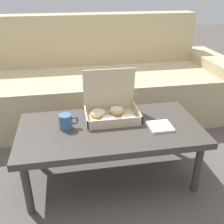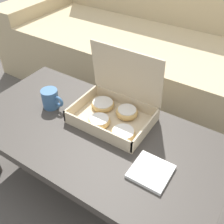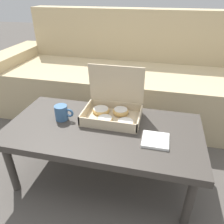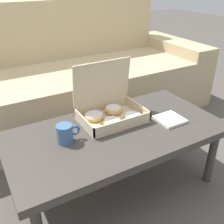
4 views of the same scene
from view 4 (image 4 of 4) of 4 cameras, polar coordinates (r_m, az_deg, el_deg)
The scene contains 6 objects.
ground_plane at distance 1.65m, azimuth -1.33°, elevation -13.25°, with size 12.00×12.00×0.00m, color #514C47.
couch at distance 2.16m, azimuth -12.20°, elevation 6.04°, with size 2.57×0.86×0.90m.
coffee_table at distance 1.35m, azimuth 1.03°, elevation -5.32°, with size 1.11×0.56×0.38m.
pastry_box at distance 1.41m, azimuth -0.38°, elevation 0.48°, with size 0.34×0.25×0.30m.
coffee_mug at distance 1.24m, azimuth -10.11°, elevation -4.64°, with size 0.12×0.08×0.09m.
napkin_stack at distance 1.45m, azimuth 12.49°, elevation -1.57°, with size 0.14×0.14×0.01m.
Camera 4 is at (-0.58, -1.09, 1.09)m, focal length 42.00 mm.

